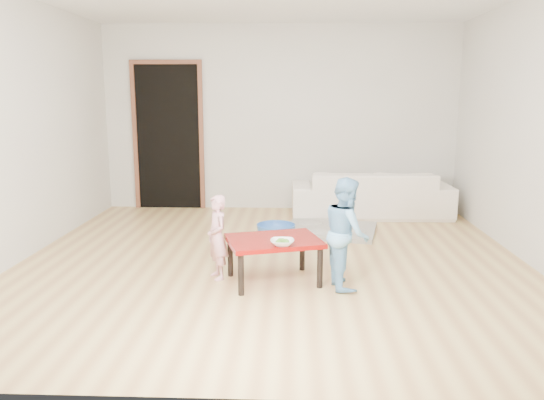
# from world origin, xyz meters

# --- Properties ---
(floor) EXTENTS (5.00, 5.00, 0.01)m
(floor) POSITION_xyz_m (0.00, 0.00, 0.00)
(floor) COLOR tan
(floor) RESTS_ON ground
(back_wall) EXTENTS (5.00, 0.02, 2.60)m
(back_wall) POSITION_xyz_m (0.00, 2.50, 1.30)
(back_wall) COLOR silver
(back_wall) RESTS_ON floor
(left_wall) EXTENTS (0.02, 5.00, 2.60)m
(left_wall) POSITION_xyz_m (-2.50, 0.00, 1.30)
(left_wall) COLOR silver
(left_wall) RESTS_ON floor
(right_wall) EXTENTS (0.02, 5.00, 2.60)m
(right_wall) POSITION_xyz_m (2.50, 0.00, 1.30)
(right_wall) COLOR silver
(right_wall) RESTS_ON floor
(doorway) EXTENTS (1.02, 0.08, 2.11)m
(doorway) POSITION_xyz_m (-1.60, 2.48, 1.02)
(doorway) COLOR brown
(doorway) RESTS_ON back_wall
(sofa) EXTENTS (2.14, 0.87, 0.62)m
(sofa) POSITION_xyz_m (1.25, 2.05, 0.31)
(sofa) COLOR white
(sofa) RESTS_ON floor
(cushion) EXTENTS (0.54, 0.51, 0.12)m
(cushion) POSITION_xyz_m (1.03, 1.92, 0.47)
(cushion) COLOR orange
(cushion) RESTS_ON sofa
(red_table) EXTENTS (0.92, 0.79, 0.39)m
(red_table) POSITION_xyz_m (0.03, -0.64, 0.20)
(red_table) COLOR maroon
(red_table) RESTS_ON floor
(bowl) EXTENTS (0.20, 0.20, 0.05)m
(bowl) POSITION_xyz_m (0.11, -0.84, 0.42)
(bowl) COLOR white
(bowl) RESTS_ON red_table
(broccoli) EXTENTS (0.12, 0.12, 0.06)m
(broccoli) POSITION_xyz_m (0.11, -0.84, 0.42)
(broccoli) COLOR #2D5919
(broccoli) RESTS_ON red_table
(child_pink) EXTENTS (0.29, 0.33, 0.76)m
(child_pink) POSITION_xyz_m (-0.47, -0.56, 0.38)
(child_pink) COLOR #E26775
(child_pink) RESTS_ON floor
(child_blue) EXTENTS (0.42, 0.51, 0.95)m
(child_blue) POSITION_xyz_m (0.65, -0.72, 0.48)
(child_blue) COLOR #65BEEC
(child_blue) RESTS_ON floor
(basin) EXTENTS (0.45, 0.45, 0.14)m
(basin) POSITION_xyz_m (0.00, 0.90, 0.07)
(basin) COLOR #3166BC
(basin) RESTS_ON floor
(blanket) EXTENTS (1.22, 1.09, 0.05)m
(blanket) POSITION_xyz_m (0.65, 1.13, 0.03)
(blanket) COLOR #B1A99C
(blanket) RESTS_ON floor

